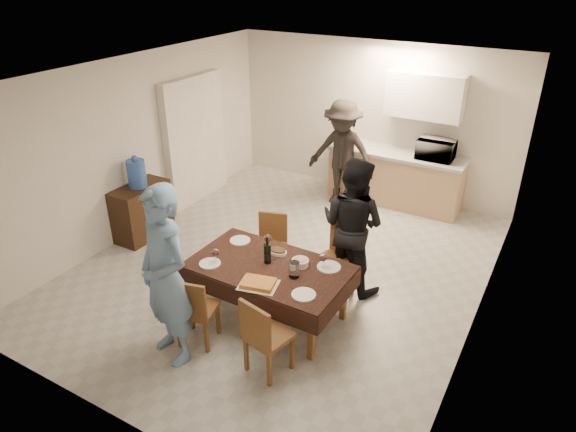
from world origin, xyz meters
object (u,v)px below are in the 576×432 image
Objects in this scene: person_near at (166,277)px; console at (142,211)px; water_jug at (137,174)px; water_pitcher at (294,270)px; person_kitchen at (342,153)px; dining_table at (269,268)px; wine_bottle at (267,250)px; savoury_tart at (258,283)px; microwave at (436,149)px; person_far at (352,225)px.

console is at bearing 157.49° from person_near.
water_jug is 2.21× the size of water_pitcher.
person_kitchen is (-0.94, 3.30, 0.10)m from water_pitcher.
console is at bearing -90.00° from water_jug.
wine_bottle reaches higher than dining_table.
savoury_tart is at bearing -79.28° from person_kitchen.
savoury_tart is (2.77, -1.10, 0.32)m from console.
person_far is at bearing 84.02° from microwave.
water_jug reaches higher than savoury_tart.
microwave is 4.95m from person_near.
savoury_tart is at bearing 80.38° from person_far.
water_pitcher is at bearing -14.04° from wine_bottle.
person_kitchen is at bearing 50.56° from console.
wine_bottle reaches higher than console.
water_pitcher is 0.10× the size of person_far.
person_far is at bearing 5.85° from console.
water_pitcher is 0.45× the size of savoury_tart.
person_far is (1.10, 2.10, -0.11)m from person_near.
water_pitcher is 3.43m from person_kitchen.
wine_bottle is at bearing -80.47° from person_kitchen.
person_kitchen is at bearing -54.82° from person_far.
person_far is (0.45, 1.43, 0.15)m from savoury_tart.
person_kitchen is at bearing 107.88° from person_near.
person_far is 0.98× the size of person_kitchen.
microwave reaches higher than water_pitcher.
dining_table is 1.20m from person_far.
microwave reaches higher than dining_table.
savoury_tart is at bearing 79.89° from microwave.
person_near is at bearing -39.91° from console.
person_near reaches higher than dining_table.
water_pitcher is (0.40, -0.10, -0.07)m from wine_bottle.
water_jug is 3.24m from person_far.
person_near reaches higher than console.
person_near is 1.12× the size of person_far.
wine_bottle is 1.82× the size of water_pitcher.
water_jug is at bearing 13.70° from person_far.
person_far is (3.22, 0.33, -0.14)m from water_jug.
water_jug is at bearing 40.44° from microwave.
water_pitcher is 1.36m from person_near.
console is 2.65× the size of wine_bottle.
water_pitcher is at bearing 82.74° from microwave.
water_jug is (-2.67, 0.72, 0.35)m from dining_table.
water_jug is 2.76m from person_near.
water_jug is 0.21× the size of person_near.
microwave is at bearing 82.74° from water_pitcher.
console is at bearing 165.88° from dining_table.
person_near is at bearing -39.91° from water_jug.
dining_table is 0.40m from savoury_tart.
water_pitcher is at bearing -7.14° from dining_table.
console is at bearing 40.44° from microwave.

